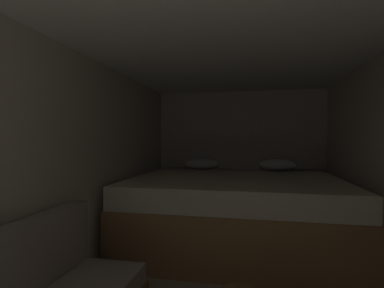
{
  "coord_description": "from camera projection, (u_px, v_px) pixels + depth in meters",
  "views": [
    {
      "loc": [
        0.19,
        -0.35,
        1.3
      ],
      "look_at": [
        -0.41,
        2.59,
        1.26
      ],
      "focal_mm": 27.11,
      "sensor_mm": 36.0,
      "label": 1
    }
  ],
  "objects": [
    {
      "name": "wall_back",
      "position": [
        239.0,
        156.0,
        4.65
      ],
      "size": [
        2.72,
        0.05,
        2.07
      ],
      "primitive_type": "cube",
      "color": "beige",
      "rests_on": "ground"
    },
    {
      "name": "wall_left",
      "position": [
        67.0,
        171.0,
        2.44
      ],
      "size": [
        0.05,
        5.01,
        2.07
      ],
      "primitive_type": "cube",
      "color": "beige",
      "rests_on": "ground"
    },
    {
      "name": "ceiling_slab",
      "position": [
        226.0,
        32.0,
        2.15
      ],
      "size": [
        2.72,
        5.01,
        0.05
      ],
      "primitive_type": "cube",
      "color": "white",
      "rests_on": "wall_left"
    },
    {
      "name": "bed",
      "position": [
        236.0,
        210.0,
        3.58
      ],
      "size": [
        2.5,
        2.06,
        1.02
      ],
      "color": "#9E7247",
      "rests_on": "ground"
    }
  ]
}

